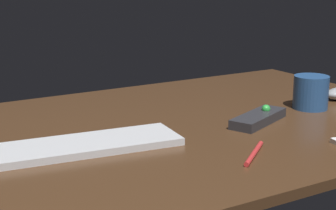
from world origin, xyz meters
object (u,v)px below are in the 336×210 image
Objects in this scene: coffee_mug at (311,92)px; pen at (254,153)px; keyboard at (70,147)px; media_remote at (259,118)px.

coffee_mug reaches higher than pen.
media_remote reaches higher than keyboard.
media_remote is 2.11× the size of coffee_mug.
pen is (29.39, -21.16, -0.25)cm from keyboard.
keyboard reaches higher than pen.
keyboard is 5.03× the size of coffee_mug.
pen is at bearing -149.80° from coffee_mug.
coffee_mug is 0.66× the size of pen.
keyboard is 45.27cm from media_remote.
keyboard is 2.38× the size of media_remote.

